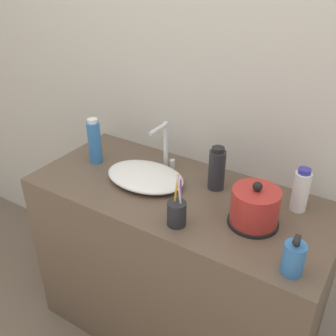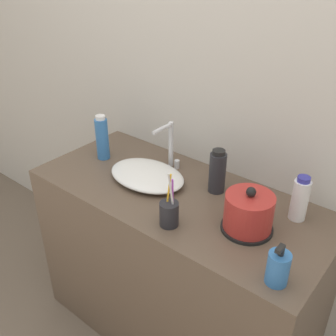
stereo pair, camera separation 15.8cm
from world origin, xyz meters
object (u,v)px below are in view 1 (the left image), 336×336
object	(u,v)px
faucet	(165,144)
hand_cream_bottle	(301,190)
toothbrush_cup	(177,213)
shampoo_bottle	(217,169)
lotion_bottle	(294,258)
electric_kettle	(255,208)
mouthwash_bottle	(95,141)

from	to	relation	value
faucet	hand_cream_bottle	size ratio (longest dim) A/B	1.22
faucet	toothbrush_cup	distance (m)	0.43
shampoo_bottle	hand_cream_bottle	world-z (taller)	shampoo_bottle
lotion_bottle	hand_cream_bottle	world-z (taller)	hand_cream_bottle
toothbrush_cup	shampoo_bottle	size ratio (longest dim) A/B	1.21
hand_cream_bottle	faucet	bearing A→B (deg)	-179.98
electric_kettle	lotion_bottle	bearing A→B (deg)	-41.03
lotion_bottle	mouthwash_bottle	distance (m)	1.01
faucet	lotion_bottle	bearing A→B (deg)	-26.57
mouthwash_bottle	hand_cream_bottle	world-z (taller)	mouthwash_bottle
faucet	lotion_bottle	xyz separation A→B (m)	(0.69, -0.34, -0.06)
toothbrush_cup	mouthwash_bottle	size ratio (longest dim) A/B	1.06
shampoo_bottle	hand_cream_bottle	distance (m)	0.34
faucet	toothbrush_cup	xyz separation A→B (m)	(0.26, -0.33, -0.07)
toothbrush_cup	lotion_bottle	world-z (taller)	toothbrush_cup
electric_kettle	toothbrush_cup	world-z (taller)	toothbrush_cup
toothbrush_cup	mouthwash_bottle	xyz separation A→B (m)	(-0.56, 0.20, 0.05)
lotion_bottle	toothbrush_cup	bearing A→B (deg)	178.08
toothbrush_cup	mouthwash_bottle	world-z (taller)	toothbrush_cup
toothbrush_cup	electric_kettle	bearing A→B (deg)	33.51
hand_cream_bottle	mouthwash_bottle	bearing A→B (deg)	-172.00
faucet	lotion_bottle	world-z (taller)	faucet
electric_kettle	hand_cream_bottle	size ratio (longest dim) A/B	1.05
toothbrush_cup	shampoo_bottle	bearing A→B (deg)	88.25
hand_cream_bottle	shampoo_bottle	bearing A→B (deg)	-174.53
mouthwash_bottle	lotion_bottle	bearing A→B (deg)	-12.35
faucet	electric_kettle	size ratio (longest dim) A/B	1.16
toothbrush_cup	hand_cream_bottle	bearing A→B (deg)	43.88
lotion_bottle	shampoo_bottle	size ratio (longest dim) A/B	0.77
faucet	shampoo_bottle	distance (m)	0.27
toothbrush_cup	hand_cream_bottle	distance (m)	0.48
lotion_bottle	hand_cream_bottle	bearing A→B (deg)	103.43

